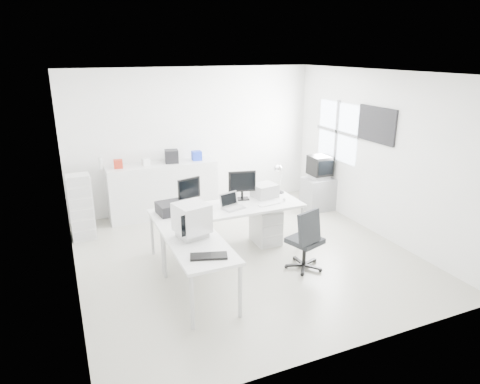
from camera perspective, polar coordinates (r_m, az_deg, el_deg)
name	(u,v)px	position (r m, az deg, el deg)	size (l,w,h in m)	color
floor	(245,255)	(6.86, 0.67, -8.44)	(5.00, 5.00, 0.01)	silver
ceiling	(246,73)	(6.13, 0.77, 15.62)	(5.00, 5.00, 0.01)	white
back_wall	(194,140)	(8.63, -6.12, 6.97)	(5.00, 0.02, 2.80)	white
left_wall	(65,191)	(5.84, -22.30, 0.07)	(0.02, 5.00, 2.80)	white
right_wall	(379,155)	(7.69, 18.05, 4.74)	(0.02, 5.00, 2.80)	white
window	(337,132)	(8.55, 12.82, 7.87)	(0.02, 1.20, 1.10)	white
wall_picture	(377,125)	(7.65, 17.76, 8.54)	(0.04, 0.90, 0.60)	black
main_desk	(228,229)	(6.87, -1.58, -4.96)	(2.40, 0.80, 0.75)	silver
side_desk	(199,270)	(5.68, -5.46, -10.34)	(0.70, 1.40, 0.75)	silver
drawer_pedestal	(266,225)	(7.21, 3.47, -4.47)	(0.40, 0.50, 0.60)	silver
inkjet_printer	(173,208)	(6.54, -8.87, -2.06)	(0.47, 0.37, 0.17)	black
lcd_monitor_small	(189,192)	(6.70, -6.79, -0.03)	(0.39, 0.22, 0.49)	black
lcd_monitor_large	(242,186)	(7.00, 0.28, 0.83)	(0.45, 0.18, 0.47)	black
laptop	(233,202)	(6.62, -0.89, -1.29)	(0.35, 0.36, 0.23)	#B7B7BA
white_keyboard	(269,204)	(6.85, 3.92, -1.61)	(0.37, 0.12, 0.02)	silver
white_mouse	(284,199)	(7.02, 5.92, -0.99)	(0.05, 0.05, 0.05)	silver
laser_printer	(265,191)	(7.17, 3.30, 0.19)	(0.38, 0.33, 0.22)	#A6A6A6
desk_lamp	(281,179)	(7.36, 5.48, 1.70)	(0.16, 0.16, 0.49)	silver
crt_monitor	(192,222)	(5.64, -6.44, -3.94)	(0.37, 0.37, 0.43)	#B7B7BA
black_keyboard	(209,256)	(5.16, -4.19, -8.53)	(0.44, 0.18, 0.03)	black
office_chair	(305,238)	(6.36, 8.67, -6.03)	(0.57, 0.57, 0.98)	#292B2E
tv_cabinet	(318,194)	(8.82, 10.39, -0.22)	(0.60, 0.49, 0.65)	gray
crt_tv	(320,168)	(8.66, 10.59, 3.23)	(0.50, 0.48, 0.45)	black
sideboard	(163,190)	(8.42, -10.20, 0.30)	(2.08, 0.52, 1.04)	silver
clutter_box_a	(118,164)	(8.13, -15.93, 3.61)	(0.16, 0.14, 0.16)	#AC2A18
clutter_box_b	(146,162)	(8.20, -12.47, 3.94)	(0.13, 0.11, 0.13)	silver
clutter_box_c	(172,156)	(8.29, -9.11, 4.72)	(0.25, 0.23, 0.25)	black
clutter_box_d	(197,156)	(8.43, -5.80, 4.85)	(0.18, 0.16, 0.18)	#1933B4
clutter_bottle	(101,163)	(8.13, -18.08, 3.64)	(0.07, 0.07, 0.22)	silver
filing_cabinet	(81,207)	(7.79, -20.42, -1.88)	(0.39, 0.46, 1.10)	silver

